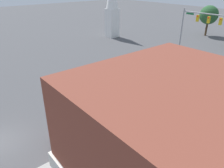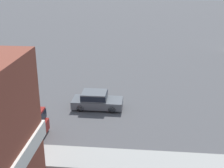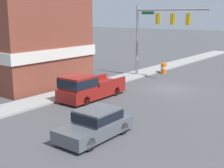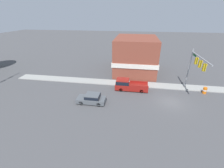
{
  "view_description": "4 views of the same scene",
  "coord_description": "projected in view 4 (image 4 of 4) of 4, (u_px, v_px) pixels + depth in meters",
  "views": [
    {
      "loc": [
        16.04,
        -1.63,
        11.58
      ],
      "look_at": [
        0.39,
        11.24,
        1.85
      ],
      "focal_mm": 35.0,
      "sensor_mm": 36.0,
      "label": 1
    },
    {
      "loc": [
        22.52,
        15.92,
        11.57
      ],
      "look_at": [
        0.24,
        13.68,
        3.16
      ],
      "focal_mm": 50.0,
      "sensor_mm": 36.0,
      "label": 2
    },
    {
      "loc": [
        -12.07,
        23.72,
        6.3
      ],
      "look_at": [
        -1.3,
        9.75,
        2.35
      ],
      "focal_mm": 50.0,
      "sensor_mm": 36.0,
      "label": 3
    },
    {
      "loc": [
        -20.97,
        5.94,
        12.54
      ],
      "look_at": [
        0.19,
        9.31,
        2.37
      ],
      "focal_mm": 24.0,
      "sensor_mm": 36.0,
      "label": 4
    }
  ],
  "objects": [
    {
      "name": "sidewalk_curb",
      "position": [
        165.0,
        86.0,
        28.3
      ],
      "size": [
        2.4,
        60.0,
        0.14
      ],
      "color": "#9E9E99",
      "rests_on": "ground"
    },
    {
      "name": "pickup_truck_parked",
      "position": [
        128.0,
        85.0,
        26.72
      ],
      "size": [
        2.07,
        5.77,
        1.96
      ],
      "color": "black",
      "rests_on": "ground"
    },
    {
      "name": "corner_brick_building",
      "position": [
        135.0,
        55.0,
        34.32
      ],
      "size": [
        12.08,
        9.3,
        7.77
      ],
      "color": "brown",
      "rests_on": "ground"
    },
    {
      "name": "car_lead",
      "position": [
        92.0,
        98.0,
        22.81
      ],
      "size": [
        1.93,
        4.35,
        1.51
      ],
      "color": "black",
      "rests_on": "ground"
    },
    {
      "name": "construction_barrel",
      "position": [
        205.0,
        90.0,
        25.6
      ],
      "size": [
        0.64,
        0.64,
        1.12
      ],
      "color": "orange",
      "rests_on": "ground"
    },
    {
      "name": "near_signal_assembly",
      "position": [
        196.0,
        64.0,
        23.2
      ],
      "size": [
        7.58,
        0.49,
        7.23
      ],
      "color": "gray",
      "rests_on": "ground"
    },
    {
      "name": "ground_plane",
      "position": [
        171.0,
        102.0,
        23.24
      ],
      "size": [
        200.0,
        200.0,
        0.0
      ],
      "primitive_type": "plane",
      "color": "#4C4C4F"
    }
  ]
}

